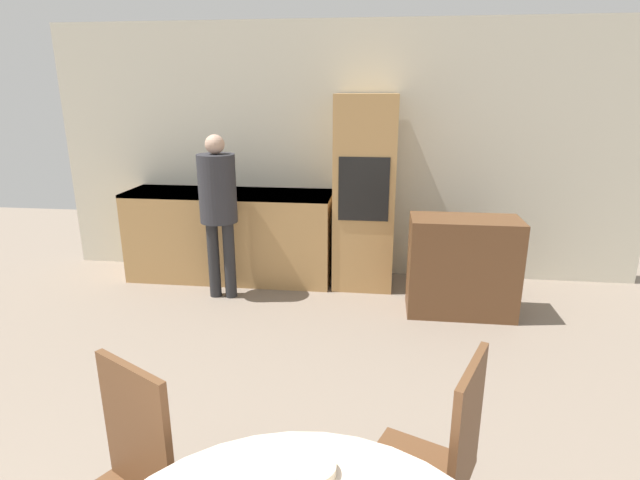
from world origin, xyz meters
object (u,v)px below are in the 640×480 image
at_px(sideboard, 462,266).
at_px(chair_far_right, 440,461).
at_px(person_standing, 218,200).
at_px(oven_unit, 365,193).
at_px(bowl_near, 312,469).

height_order(sideboard, chair_far_right, chair_far_right).
distance_m(chair_far_right, person_standing, 3.26).
height_order(chair_far_right, person_standing, person_standing).
xyz_separation_m(oven_unit, person_standing, (-1.33, -0.52, 0.01)).
height_order(oven_unit, chair_far_right, oven_unit).
bearing_deg(chair_far_right, bowl_near, -28.44).
bearing_deg(bowl_near, person_standing, 112.97).
distance_m(sideboard, chair_far_right, 2.67).
relative_size(oven_unit, bowl_near, 12.52).
bearing_deg(oven_unit, sideboard, -34.31).
bearing_deg(bowl_near, chair_far_right, 38.64).
bearing_deg(chair_far_right, person_standing, -124.28).
relative_size(chair_far_right, bowl_near, 6.63).
relative_size(sideboard, person_standing, 0.60).
distance_m(chair_far_right, bowl_near, 0.62).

